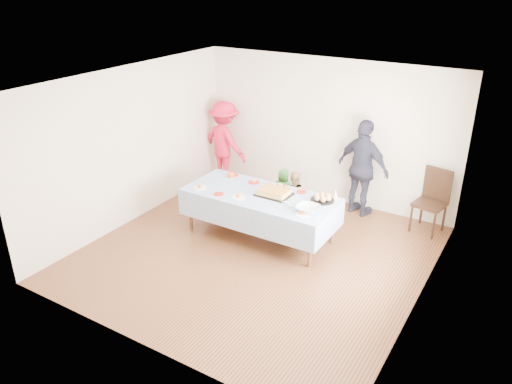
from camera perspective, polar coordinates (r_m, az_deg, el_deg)
ground at (r=7.96m, az=0.05°, el=-7.00°), size 5.00×5.00×0.00m
room_walls at (r=7.18m, az=0.44°, el=5.08°), size 5.04×5.04×2.72m
party_table at (r=8.10m, az=0.44°, el=-0.59°), size 2.50×1.10×0.78m
birthday_cake at (r=8.04m, az=2.08°, el=-0.03°), size 0.55×0.42×0.10m
rolls_tray at (r=7.90m, az=7.61°, el=-0.67°), size 0.38×0.38×0.11m
punch_bowl at (r=7.54m, az=5.94°, el=-1.90°), size 0.35×0.35×0.09m
party_hat at (r=7.97m, az=9.04°, el=-0.19°), size 0.11×0.11×0.18m
fork_pile at (r=7.66m, az=3.69°, el=-1.45°), size 0.24×0.18×0.07m
plate_red_far_a at (r=8.81m, az=-2.62°, el=1.94°), size 0.17×0.17×0.01m
plate_red_far_b at (r=8.51m, az=-0.26°, el=1.13°), size 0.19×0.19×0.01m
plate_red_far_c at (r=8.35m, az=2.80°, el=0.63°), size 0.20×0.20×0.01m
plate_red_far_d at (r=8.18m, az=5.21°, el=0.02°), size 0.16×0.16×0.01m
plate_red_near at (r=8.09m, az=-4.29°, el=-0.22°), size 0.16×0.16×0.01m
plate_white_left at (r=8.35m, az=-6.43°, el=0.48°), size 0.23×0.23×0.01m
plate_white_mid at (r=7.96m, az=-2.03°, el=-0.61°), size 0.23×0.23×0.01m
plate_white_right at (r=7.43m, az=5.31°, el=-2.58°), size 0.21×0.21×0.01m
dining_chair at (r=8.90m, az=19.55°, el=-0.54°), size 0.55×0.55×1.09m
toddler_left at (r=8.94m, az=-2.78°, el=-0.22°), size 0.35×0.26×0.86m
toddler_mid at (r=9.12m, az=3.12°, el=0.18°), size 0.45×0.34×0.83m
toddler_right at (r=8.77m, az=4.32°, el=-0.52°), size 0.56×0.51×0.93m
adult_left at (r=10.32m, az=-3.61°, el=5.70°), size 1.21×0.86×1.71m
adult_right at (r=9.04m, az=12.12°, el=2.66°), size 1.11×0.69×1.77m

